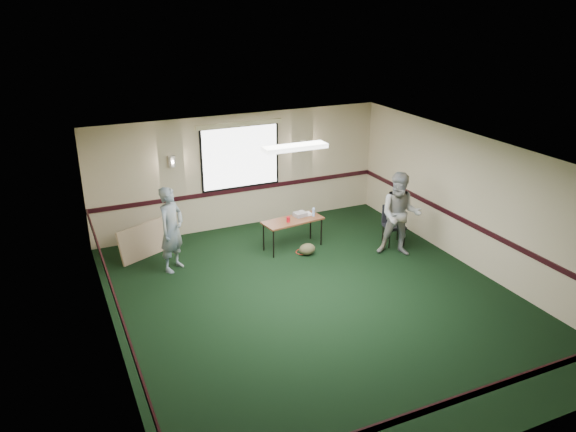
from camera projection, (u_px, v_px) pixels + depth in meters
name	position (u px, v px, depth m)	size (l,w,h in m)	color
ground	(317.00, 301.00, 10.21)	(8.00, 8.00, 0.00)	black
room_shell	(271.00, 185.00, 11.43)	(8.00, 8.02, 8.00)	#C8B290
folding_table	(293.00, 222.00, 12.14)	(1.39, 0.70, 0.66)	#5A3519
projector	(300.00, 214.00, 12.30)	(0.27, 0.22, 0.09)	#9C9CA4
game_console	(306.00, 214.00, 12.37)	(0.20, 0.16, 0.05)	white
red_cup	(288.00, 220.00, 11.98)	(0.08, 0.08, 0.11)	#B80C17
water_bottle	(314.00, 212.00, 12.28)	(0.06, 0.06, 0.19)	#94B9F3
duffel_bag	(307.00, 249.00, 11.99)	(0.36, 0.27, 0.25)	#4C482B
cable_coil	(303.00, 252.00, 12.14)	(0.30, 0.30, 0.02)	red
folded_table	(148.00, 239.00, 11.90)	(1.40, 0.06, 0.72)	tan
conference_chair	(393.00, 221.00, 12.45)	(0.49, 0.51, 0.87)	black
person_left	(172.00, 229.00, 11.09)	(0.64, 0.42, 1.75)	#3D5B87
person_right	(400.00, 215.00, 11.74)	(0.88, 0.69, 1.82)	slate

